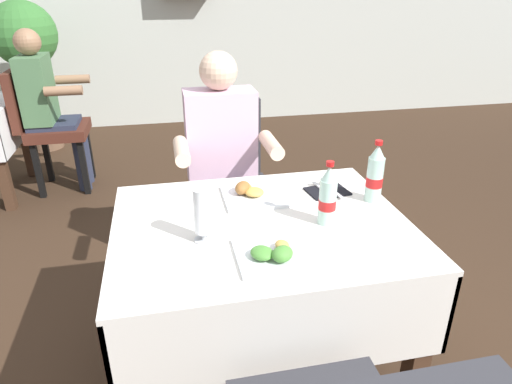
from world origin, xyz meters
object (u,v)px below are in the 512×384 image
(chair_far_diner_seat, at_px, (229,180))
(cola_bottle_primary, at_px, (375,175))
(background_chair_right, at_px, (45,123))
(potted_plant_corner, at_px, (27,50))
(beer_glass_left, at_px, (203,214))
(plate_far_diner, at_px, (250,193))
(main_dining_table, at_px, (261,260))
(plate_near_camera, at_px, (273,254))
(napkin_cutlery_set, at_px, (327,191))
(cola_bottle_secondary, at_px, (328,197))
(background_patron, at_px, (48,103))
(seated_diner_far, at_px, (223,161))

(chair_far_diner_seat, bearing_deg, cola_bottle_primary, -56.59)
(background_chair_right, bearing_deg, chair_far_diner_seat, -48.43)
(cola_bottle_primary, bearing_deg, potted_plant_corner, 122.12)
(chair_far_diner_seat, relative_size, beer_glass_left, 4.87)
(plate_far_diner, bearing_deg, main_dining_table, -90.44)
(chair_far_diner_seat, height_order, plate_near_camera, chair_far_diner_seat)
(beer_glass_left, distance_m, background_chair_right, 2.55)
(beer_glass_left, height_order, cola_bottle_primary, cola_bottle_primary)
(beer_glass_left, relative_size, napkin_cutlery_set, 1.02)
(cola_bottle_primary, relative_size, napkin_cutlery_set, 1.33)
(cola_bottle_primary, bearing_deg, main_dining_table, -169.62)
(beer_glass_left, relative_size, cola_bottle_secondary, 0.80)
(chair_far_diner_seat, distance_m, plate_near_camera, 1.10)
(main_dining_table, relative_size, cola_bottle_secondary, 4.47)
(plate_near_camera, bearing_deg, main_dining_table, 86.28)
(chair_far_diner_seat, relative_size, napkin_cutlery_set, 4.97)
(background_chair_right, bearing_deg, beer_glass_left, -66.34)
(background_chair_right, relative_size, potted_plant_corner, 0.68)
(chair_far_diner_seat, xyz_separation_m, background_chair_right, (-1.24, 1.40, 0.00))
(potted_plant_corner, bearing_deg, beer_glass_left, -68.90)
(background_patron, bearing_deg, napkin_cutlery_set, -53.03)
(beer_glass_left, distance_m, background_patron, 2.52)
(chair_far_diner_seat, bearing_deg, plate_near_camera, -90.85)
(beer_glass_left, bearing_deg, cola_bottle_primary, 13.95)
(plate_far_diner, distance_m, potted_plant_corner, 3.48)
(main_dining_table, xyz_separation_m, background_chair_right, (-1.24, 2.24, -0.01))
(plate_near_camera, distance_m, cola_bottle_secondary, 0.33)
(background_patron, distance_m, potted_plant_corner, 1.18)
(plate_near_camera, bearing_deg, background_chair_right, 116.32)
(chair_far_diner_seat, bearing_deg, main_dining_table, -90.00)
(main_dining_table, bearing_deg, plate_near_camera, -93.72)
(plate_near_camera, bearing_deg, chair_far_diner_seat, 89.15)
(plate_near_camera, bearing_deg, napkin_cutlery_set, 51.85)
(background_patron, bearing_deg, seated_diner_far, -52.74)
(cola_bottle_secondary, relative_size, background_patron, 0.20)
(chair_far_diner_seat, relative_size, seated_diner_far, 0.77)
(background_patron, bearing_deg, main_dining_table, -61.90)
(beer_glass_left, distance_m, potted_plant_corner, 3.67)
(seated_diner_far, bearing_deg, cola_bottle_secondary, -70.19)
(background_patron, xyz_separation_m, potted_plant_corner, (-0.35, 1.10, 0.26))
(plate_near_camera, relative_size, plate_far_diner, 0.96)
(beer_glass_left, bearing_deg, background_chair_right, 113.66)
(chair_far_diner_seat, distance_m, seated_diner_far, 0.20)
(napkin_cutlery_set, bearing_deg, beer_glass_left, -152.60)
(plate_near_camera, xyz_separation_m, napkin_cutlery_set, (0.35, 0.45, -0.01))
(chair_far_diner_seat, bearing_deg, background_chair_right, 131.57)
(beer_glass_left, bearing_deg, main_dining_table, 21.35)
(plate_near_camera, relative_size, background_patron, 0.19)
(background_chair_right, height_order, potted_plant_corner, potted_plant_corner)
(main_dining_table, distance_m, seated_diner_far, 0.74)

